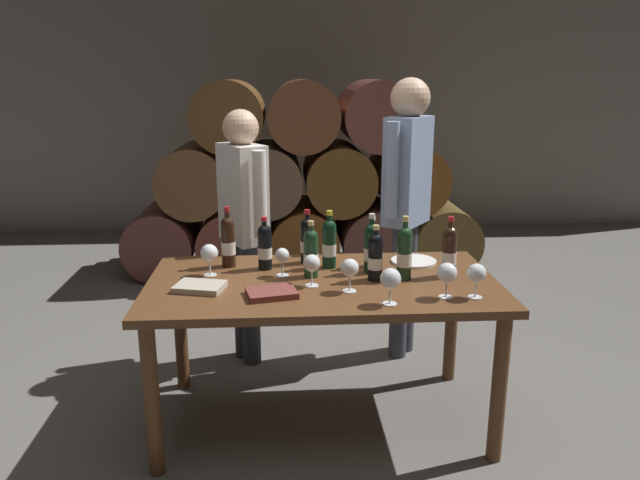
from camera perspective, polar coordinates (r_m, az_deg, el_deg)
The scene contains 26 objects.
ground_plane at distance 3.27m, azimuth 0.24°, elevation -16.52°, with size 14.00×14.00×0.00m, color #66635E.
cellar_back_wall at distance 6.98m, azimuth -2.16°, elevation 12.62°, with size 10.00×0.24×2.80m, color gray.
barrel_stack at distance 5.46m, azimuth -1.63°, elevation 5.06°, with size 3.12×0.90×1.69m.
dining_table at distance 2.97m, azimuth 0.25°, elevation -5.50°, with size 1.70×0.90×0.76m.
wine_bottle_0 at distance 3.03m, azimuth 12.11°, elevation -1.03°, with size 0.07×0.07×0.30m.
wine_bottle_1 at distance 2.96m, azimuth -0.85°, elevation -1.20°, with size 0.07×0.07×0.28m.
wine_bottle_2 at distance 3.10m, azimuth -5.23°, elevation -0.60°, with size 0.07×0.07×0.27m.
wine_bottle_3 at distance 2.96m, azimuth 7.99°, elevation -1.16°, with size 0.07×0.07×0.32m.
wine_bottle_4 at distance 3.11m, azimuth 0.88°, elevation -0.30°, with size 0.07×0.07×0.30m.
wine_bottle_5 at distance 3.04m, azimuth 4.86°, elevation -0.69°, with size 0.07×0.07×0.30m.
wine_bottle_6 at distance 3.18m, azimuth -1.22°, elevation 0.00°, with size 0.07×0.07×0.29m.
wine_bottle_7 at distance 3.13m, azimuth 4.92°, elevation -0.46°, with size 0.07×0.07×0.27m.
wine_bottle_8 at distance 3.16m, azimuth -8.67°, elevation -0.10°, with size 0.07×0.07×0.32m.
wine_bottle_9 at distance 2.93m, azimuth 5.26°, elevation -1.54°, with size 0.07×0.07×0.28m.
wine_glass_0 at distance 2.74m, azimuth 11.91°, elevation -3.11°, with size 0.09×0.09×0.16m.
wine_glass_1 at distance 2.62m, azimuth 6.67°, elevation -3.71°, with size 0.09×0.09×0.16m.
wine_glass_2 at distance 2.98m, azimuth -3.60°, elevation -1.55°, with size 0.07×0.07×0.14m.
wine_glass_3 at distance 2.83m, azimuth -0.79°, elevation -2.28°, with size 0.08×0.08×0.16m.
wine_glass_4 at distance 2.77m, azimuth 14.56°, elevation -3.12°, with size 0.09×0.09×0.16m.
wine_glass_5 at distance 2.76m, azimuth 2.82°, elevation -2.72°, with size 0.08×0.08×0.16m.
wine_glass_6 at distance 3.03m, azimuth -10.42°, elevation -1.28°, with size 0.09×0.09×0.16m.
tasting_notebook at distance 2.75m, azimuth -4.59°, elevation -5.01°, with size 0.22×0.16×0.03m, color brown.
leather_ledger at distance 2.87m, azimuth -11.28°, elevation -4.36°, with size 0.22×0.16×0.03m, color #B2A893.
serving_plate at distance 3.26m, azimuth 8.84°, elevation -1.99°, with size 0.24×0.24×0.01m, color white.
sommelier_presenting at distance 3.67m, azimuth 8.19°, elevation 4.43°, with size 0.34×0.41×1.72m.
taster_seated_left at distance 3.59m, azimuth -7.23°, elevation 2.26°, with size 0.32×0.44×1.54m.
Camera 1 is at (-0.19, -2.77, 1.73)m, focal length 33.88 mm.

